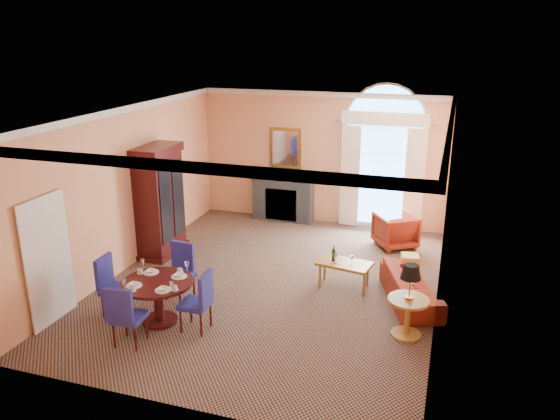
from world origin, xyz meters
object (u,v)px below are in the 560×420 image
(armoire, at_px, (159,203))
(dining_table, at_px, (158,292))
(sofa, at_px, (411,286))
(coffee_table, at_px, (344,264))
(armchair, at_px, (395,230))
(side_table, at_px, (409,294))

(armoire, height_order, dining_table, armoire)
(sofa, bearing_deg, armoire, 63.79)
(armoire, xyz_separation_m, coffee_table, (4.03, -0.43, -0.68))
(dining_table, height_order, sofa, dining_table)
(sofa, height_order, coffee_table, coffee_table)
(armchair, relative_size, side_table, 0.70)
(armoire, height_order, sofa, armoire)
(side_table, bearing_deg, armoire, 161.08)
(coffee_table, xyz_separation_m, side_table, (1.29, -1.39, 0.27))
(armoire, height_order, armchair, armoire)
(dining_table, distance_m, armchair, 5.59)
(armoire, bearing_deg, sofa, -6.54)
(dining_table, bearing_deg, coffee_table, 40.09)
(sofa, bearing_deg, armchair, -7.04)
(dining_table, xyz_separation_m, coffee_table, (2.60, 2.19, -0.09))
(side_table, bearing_deg, armchair, 99.31)
(sofa, bearing_deg, dining_table, 98.09)
(coffee_table, relative_size, side_table, 0.89)
(sofa, distance_m, side_table, 1.30)
(armoire, bearing_deg, armchair, 21.90)
(dining_table, bearing_deg, side_table, 11.64)
(armoire, distance_m, dining_table, 3.05)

